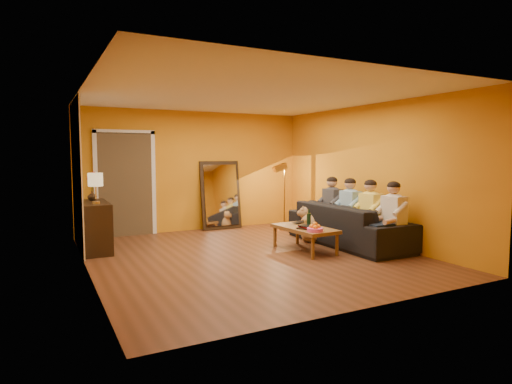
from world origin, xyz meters
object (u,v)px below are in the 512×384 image
dog (310,224)px  wine_bottle (309,218)px  person_mid_right (350,211)px  coffee_table (304,239)px  person_far_right (332,207)px  laptop (302,223)px  floor_lamp (284,197)px  mirror_frame (221,195)px  sideboard (95,226)px  tumbler (307,223)px  person_far_left (394,218)px  sofa (348,224)px  table_lamp (96,188)px  person_mid_left (371,214)px  vase (92,196)px

dog → wine_bottle: bearing=-106.9°
person_mid_right → wine_bottle: bearing=-167.1°
coffee_table → wine_bottle: wine_bottle is taller
person_far_right → laptop: size_ratio=3.50×
floor_lamp → mirror_frame: bearing=155.5°
sideboard → coffee_table: bearing=-27.6°
dog → wine_bottle: (-0.50, -0.70, 0.23)m
coffee_table → tumbler: size_ratio=11.46×
person_far_left → wine_bottle: (-1.11, 0.85, -0.03)m
floor_lamp → person_far_left: size_ratio=1.18×
sofa → wine_bottle: (-0.98, -0.15, 0.20)m
table_lamp → coffee_table: bearing=-23.2°
wine_bottle → floor_lamp: bearing=70.3°
person_mid_left → person_far_right: (0.00, 1.10, 0.00)m
person_far_right → wine_bottle: (-1.11, -0.80, -0.03)m
mirror_frame → person_far_left: (1.58, -3.65, -0.15)m
floor_lamp → wine_bottle: (-0.72, -2.01, -0.14)m
sideboard → dog: sideboard is taller
mirror_frame → person_mid_left: 3.48m
person_far_left → person_mid_right: (0.00, 1.10, 0.00)m
coffee_table → person_mid_right: person_mid_right is taller
sofa → coffee_table: size_ratio=2.11×
tumbler → laptop: (0.06, 0.23, -0.04)m
coffee_table → person_mid_right: size_ratio=1.00×
coffee_table → wine_bottle: size_ratio=3.94×
person_mid_right → dog: bearing=144.0°
floor_lamp → person_mid_right: (0.39, -1.76, -0.11)m
person_mid_right → person_far_right: 0.55m
person_far_right → laptop: (-0.98, -0.40, -0.18)m
table_lamp → person_mid_left: bearing=-21.5°
dog → vase: 4.02m
sideboard → vase: vase is taller
dog → vase: size_ratio=4.08×
coffee_table → person_mid_left: size_ratio=1.00×
sideboard → vase: size_ratio=7.02×
person_mid_right → person_far_right: (0.00, 0.55, 0.00)m
floor_lamp → wine_bottle: bearing=-100.5°
sofa → wine_bottle: sofa is taller
sideboard → laptop: (3.39, -1.33, 0.01)m
mirror_frame → dog: bearing=-65.3°
sofa → person_far_right: 0.70m
tumbler → person_far_left: bearing=-44.3°
table_lamp → laptop: table_lamp is taller
mirror_frame → sofa: size_ratio=0.59×
table_lamp → laptop: bearing=-16.8°
mirror_frame → vase: bearing=-163.4°
coffee_table → person_mid_right: 1.24m
coffee_table → vase: bearing=145.8°
sofa → tumbler: bearing=89.0°
person_far_right → vase: size_ratio=7.26×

